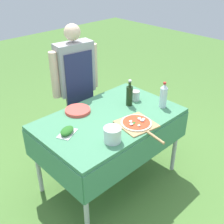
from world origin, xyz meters
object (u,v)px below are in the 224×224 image
at_px(oil_bottle, 129,95).
at_px(person_cook, 76,81).
at_px(pizza_on_peel, 137,124).
at_px(plate_stack, 78,110).
at_px(herb_container, 67,131).
at_px(prep_table, 110,124).
at_px(mixing_tub, 112,135).
at_px(water_bottle, 164,95).
at_px(sauce_jar, 135,96).

bearing_deg(oil_bottle, person_cook, 103.49).
xyz_separation_m(pizza_on_peel, plate_stack, (-0.24, 0.57, 0.00)).
bearing_deg(oil_bottle, herb_container, 178.90).
height_order(prep_table, herb_container, herb_container).
relative_size(oil_bottle, herb_container, 1.29).
bearing_deg(plate_stack, mixing_tub, -99.16).
relative_size(person_cook, oil_bottle, 5.55).
xyz_separation_m(water_bottle, herb_container, (-0.98, 0.28, -0.10)).
bearing_deg(mixing_tub, plate_stack, 80.84).
bearing_deg(pizza_on_peel, plate_stack, 122.10).
bearing_deg(water_bottle, herb_container, 164.29).
xyz_separation_m(person_cook, pizza_on_peel, (-0.07, -0.98, -0.09)).
height_order(oil_bottle, mixing_tub, oil_bottle).
xyz_separation_m(person_cook, water_bottle, (0.37, -0.93, 0.02)).
relative_size(prep_table, pizza_on_peel, 2.57).
height_order(mixing_tub, sauce_jar, mixing_tub).
distance_m(pizza_on_peel, plate_stack, 0.61).
relative_size(pizza_on_peel, plate_stack, 2.13).
xyz_separation_m(prep_table, plate_stack, (-0.16, 0.29, 0.10)).
relative_size(herb_container, mixing_tub, 1.44).
height_order(herb_container, plate_stack, herb_container).
bearing_deg(herb_container, pizza_on_peel, -31.32).
xyz_separation_m(water_bottle, plate_stack, (-0.68, 0.51, -0.11)).
distance_m(mixing_tub, plate_stack, 0.60).
bearing_deg(water_bottle, mixing_tub, -174.72).
bearing_deg(water_bottle, plate_stack, 142.95).
relative_size(oil_bottle, water_bottle, 1.02).
bearing_deg(sauce_jar, oil_bottle, -167.00).
relative_size(plate_stack, sauce_jar, 2.46).
distance_m(mixing_tub, sauce_jar, 0.78).
xyz_separation_m(person_cook, plate_stack, (-0.31, -0.42, -0.09)).
xyz_separation_m(pizza_on_peel, water_bottle, (0.44, 0.05, 0.11)).
bearing_deg(mixing_tub, oil_bottle, 30.66).
height_order(prep_table, oil_bottle, oil_bottle).
bearing_deg(sauce_jar, herb_container, -179.07).
distance_m(pizza_on_peel, herb_container, 0.63).
height_order(oil_bottle, sauce_jar, oil_bottle).
height_order(prep_table, mixing_tub, mixing_tub).
height_order(oil_bottle, water_bottle, oil_bottle).
distance_m(prep_table, oil_bottle, 0.37).
bearing_deg(sauce_jar, water_bottle, -73.27).
xyz_separation_m(prep_table, mixing_tub, (-0.25, -0.30, 0.15)).
height_order(person_cook, sauce_jar, person_cook).
xyz_separation_m(herb_container, plate_stack, (0.30, 0.24, -0.01)).
height_order(prep_table, person_cook, person_cook).
bearing_deg(oil_bottle, prep_table, -173.76).
height_order(person_cook, plate_stack, person_cook).
distance_m(prep_table, mixing_tub, 0.42).
xyz_separation_m(prep_table, oil_bottle, (0.31, 0.03, 0.19)).
height_order(pizza_on_peel, sauce_jar, sauce_jar).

